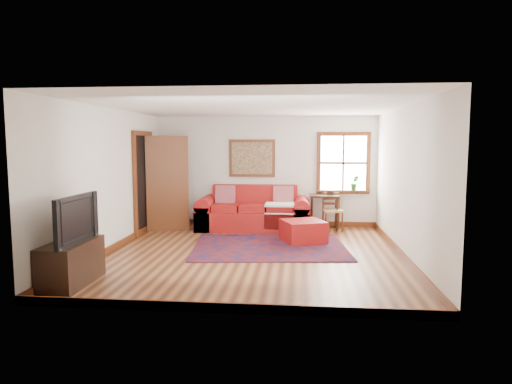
# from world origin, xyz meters

# --- Properties ---
(ground) EXTENTS (5.50, 5.50, 0.00)m
(ground) POSITION_xyz_m (0.00, 0.00, 0.00)
(ground) COLOR #492413
(ground) RESTS_ON ground
(room_envelope) EXTENTS (5.04, 5.54, 2.52)m
(room_envelope) POSITION_xyz_m (0.00, 0.02, 1.65)
(room_envelope) COLOR silver
(room_envelope) RESTS_ON ground
(window) EXTENTS (1.18, 0.20, 1.38)m
(window) POSITION_xyz_m (1.78, 2.70, 1.31)
(window) COLOR white
(window) RESTS_ON ground
(doorway) EXTENTS (0.89, 1.08, 2.14)m
(doorway) POSITION_xyz_m (-2.21, 1.78, 1.07)
(doorway) COLOR black
(doorway) RESTS_ON ground
(framed_artwork) EXTENTS (1.05, 0.07, 0.85)m
(framed_artwork) POSITION_xyz_m (-0.30, 2.71, 1.55)
(framed_artwork) COLOR #5F2D14
(framed_artwork) RESTS_ON ground
(persian_rug) EXTENTS (2.95, 2.46, 0.02)m
(persian_rug) POSITION_xyz_m (0.25, 0.55, 0.01)
(persian_rug) COLOR #5D130D
(persian_rug) RESTS_ON ground
(red_leather_sofa) EXTENTS (2.45, 1.01, 0.96)m
(red_leather_sofa) POSITION_xyz_m (-0.21, 2.28, 0.32)
(red_leather_sofa) COLOR maroon
(red_leather_sofa) RESTS_ON ground
(red_ottoman) EXTENTS (0.95, 0.95, 0.42)m
(red_ottoman) POSITION_xyz_m (0.86, 1.05, 0.21)
(red_ottoman) COLOR maroon
(red_ottoman) RESTS_ON ground
(side_table) EXTENTS (0.64, 0.48, 0.76)m
(side_table) POSITION_xyz_m (1.33, 2.41, 0.64)
(side_table) COLOR black
(side_table) RESTS_ON ground
(ladder_back_chair) EXTENTS (0.46, 0.44, 0.88)m
(ladder_back_chair) POSITION_xyz_m (1.49, 2.30, 0.48)
(ladder_back_chair) COLOR tan
(ladder_back_chair) RESTS_ON ground
(media_cabinet) EXTENTS (0.48, 1.06, 0.58)m
(media_cabinet) POSITION_xyz_m (-2.25, -1.91, 0.29)
(media_cabinet) COLOR black
(media_cabinet) RESTS_ON ground
(television) EXTENTS (0.14, 1.10, 0.64)m
(television) POSITION_xyz_m (-2.23, -1.95, 0.90)
(television) COLOR black
(television) RESTS_ON media_cabinet
(candle_hurricane) EXTENTS (0.12, 0.12, 0.18)m
(candle_hurricane) POSITION_xyz_m (-2.20, -1.46, 0.67)
(candle_hurricane) COLOR silver
(candle_hurricane) RESTS_ON media_cabinet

